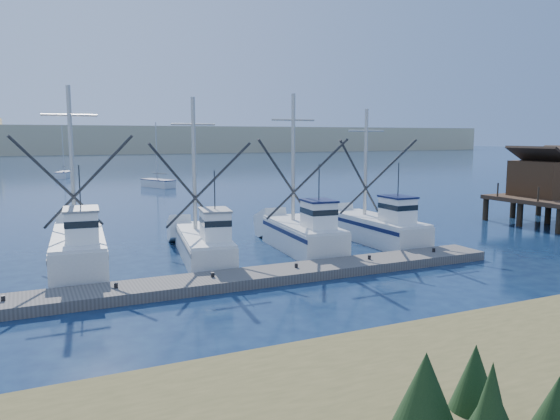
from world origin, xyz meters
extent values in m
plane|color=#0D1C3C|center=(0.00, 0.00, 0.00)|extent=(500.00, 500.00, 0.00)
cube|color=#5F5A55|center=(-8.28, 5.96, 0.22)|extent=(32.88, 2.26, 0.44)
cube|color=#4C331E|center=(21.50, 12.00, 3.30)|extent=(4.00, 4.00, 2.60)
cube|color=tan|center=(0.00, 210.00, 5.00)|extent=(360.00, 60.00, 10.00)
cube|color=silver|center=(-11.16, 11.60, 0.83)|extent=(3.10, 8.65, 1.67)
cube|color=white|center=(-11.16, 9.43, 2.42)|extent=(1.55, 2.18, 1.50)
cylinder|color=#B7B2A8|center=(-11.16, 13.04, 5.27)|extent=(0.22, 0.22, 7.20)
cube|color=silver|center=(-5.02, 11.36, 0.64)|extent=(3.47, 8.26, 1.29)
cube|color=white|center=(-5.02, 9.31, 2.04)|extent=(1.57, 2.13, 1.50)
cylinder|color=#B7B2A8|center=(-5.02, 12.73, 4.88)|extent=(0.22, 0.22, 7.18)
cube|color=silver|center=(0.63, 10.91, 0.74)|extent=(3.07, 7.30, 1.48)
cube|color=white|center=(0.63, 9.09, 2.23)|extent=(1.56, 1.86, 1.50)
cylinder|color=#B7B2A8|center=(0.63, 12.13, 5.13)|extent=(0.22, 0.22, 7.29)
cube|color=silver|center=(5.86, 11.23, 0.71)|extent=(2.41, 7.76, 1.42)
cube|color=white|center=(5.86, 9.25, 2.17)|extent=(1.38, 1.90, 1.50)
cylinder|color=#B7B2A8|center=(5.86, 12.55, 4.74)|extent=(0.22, 0.22, 6.64)
cube|color=silver|center=(1.86, 52.68, 0.45)|extent=(3.53, 5.41, 0.90)
cylinder|color=#B7B2A8|center=(1.86, 52.98, 4.50)|extent=(0.12, 0.12, 7.20)
cube|color=silver|center=(-7.70, 74.39, 0.45)|extent=(3.08, 5.13, 0.90)
cylinder|color=#B7B2A8|center=(-7.70, 74.69, 4.50)|extent=(0.12, 0.12, 7.20)
camera|label=1|loc=(-13.33, -15.79, 6.42)|focal=35.00mm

